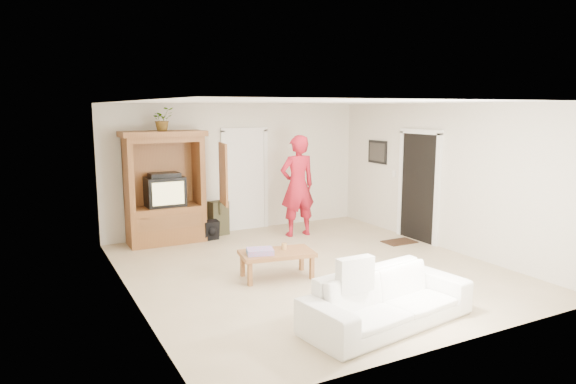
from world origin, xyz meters
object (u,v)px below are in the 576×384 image
Objects in this scene: armoire at (166,195)px; man at (298,186)px; sofa at (388,299)px; coffee_table at (277,255)px.

armoire is 1.05× the size of man.
man is 0.94× the size of sofa.
armoire reaches higher than man.
armoire is at bearing -13.20° from man.
coffee_table is (-1.52, -2.13, -0.65)m from man.
man is 4.44m from sofa.
man is at bearing -15.47° from armoire.
man is at bearing 63.95° from coffee_table.
coffee_table is (-0.39, 2.11, 0.04)m from sofa.
man is 2.70m from coffee_table.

